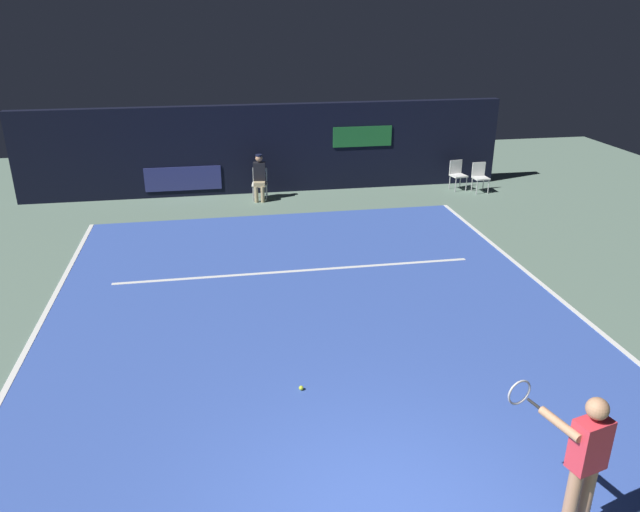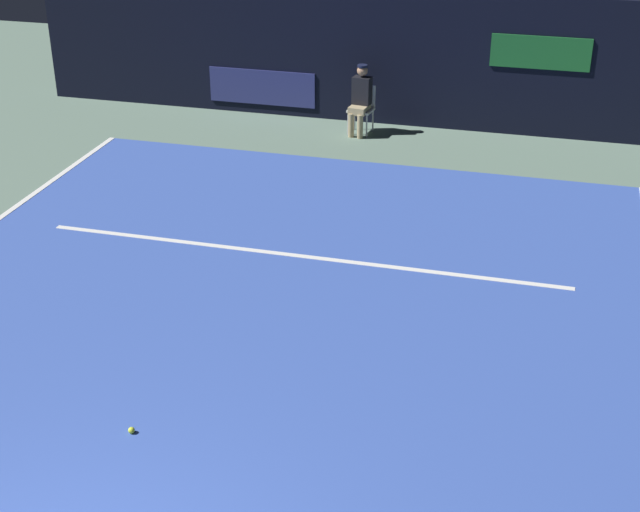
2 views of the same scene
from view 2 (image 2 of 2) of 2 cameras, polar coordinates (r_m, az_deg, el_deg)
The scene contains 6 objects.
ground_plane at distance 11.12m, azimuth -4.31°, elevation -4.71°, with size 28.73×28.73×0.00m, color slate.
court_surface at distance 11.11m, azimuth -4.31°, elevation -4.69°, with size 9.64×11.86×0.01m, color #3856B2.
line_service at distance 12.83m, azimuth -1.33°, elevation 0.01°, with size 7.52×0.10×0.01m, color white.
back_wall at distance 18.05m, azimuth 4.20°, elevation 12.26°, with size 14.30×0.33×2.60m.
line_judge_on_chair at distance 17.48m, azimuth 2.55°, elevation 9.74°, with size 0.49×0.57×1.32m.
tennis_ball at distance 9.61m, azimuth -11.65°, elevation -10.57°, with size 0.07×0.07×0.07m, color #CCE033.
Camera 2 is at (3.24, -3.99, 5.78)m, focal length 51.45 mm.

